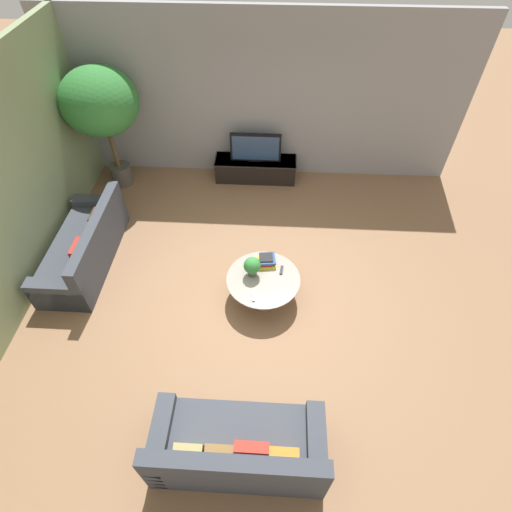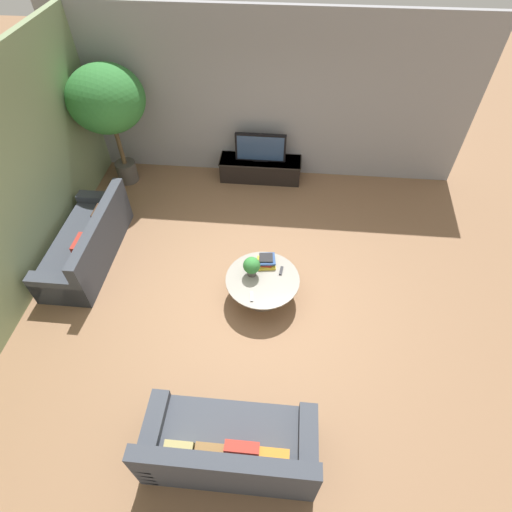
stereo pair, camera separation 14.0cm
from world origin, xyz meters
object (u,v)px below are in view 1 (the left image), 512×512
Objects in this scene: media_console at (256,169)px; coffee_table at (263,283)px; couch_by_wall at (85,248)px; television at (256,148)px; potted_palm_tall at (100,104)px; couch_near_entry at (238,449)px; potted_plant_tabletop at (252,266)px.

media_console is 1.48× the size of coffee_table.
coffee_table is 2.91m from couch_by_wall.
coffee_table is at bearing -84.58° from television.
potted_palm_tall is (-0.04, 2.08, 1.35)m from couch_by_wall.
couch_by_wall is at bearing -46.72° from couch_near_entry.
couch_by_wall is at bearing 169.62° from potted_plant_tabletop.
couch_by_wall is 2.48m from potted_palm_tall.
television reaches higher than couch_near_entry.
potted_palm_tall reaches higher than couch_near_entry.
potted_plant_tabletop reaches higher than media_console.
couch_near_entry is 0.83× the size of potted_palm_tall.
couch_near_entry is at bearing -88.85° from media_console.
couch_by_wall is (-2.58, -2.38, 0.06)m from media_console.
potted_palm_tall is (-2.72, 4.93, 1.35)m from couch_near_entry.
potted_palm_tall is at bearing 136.68° from potted_plant_tabletop.
coffee_table is (0.28, -2.94, 0.06)m from media_console.
couch_near_entry is at bearing -61.12° from potted_palm_tall.
television reaches higher than potted_plant_tabletop.
potted_palm_tall is at bearing 137.63° from coffee_table.
potted_palm_tall reaches higher than couch_by_wall.
couch_by_wall is (-2.58, -2.38, -0.42)m from television.
couch_near_entry is (-0.17, -2.29, 0.00)m from coffee_table.
television is at bearing 132.66° from couch_by_wall.
potted_palm_tall reaches higher than coffee_table.
television reaches higher than coffee_table.
coffee_table is (0.28, -2.93, -0.41)m from television.
potted_palm_tall is at bearing -61.12° from couch_near_entry.
television is at bearing 6.48° from potted_palm_tall.
coffee_table is 0.52× the size of couch_by_wall.
media_console is 0.47m from television.
potted_palm_tall is (-2.89, 2.64, 1.35)m from coffee_table.
couch_by_wall is 6.43× the size of potted_plant_tabletop.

